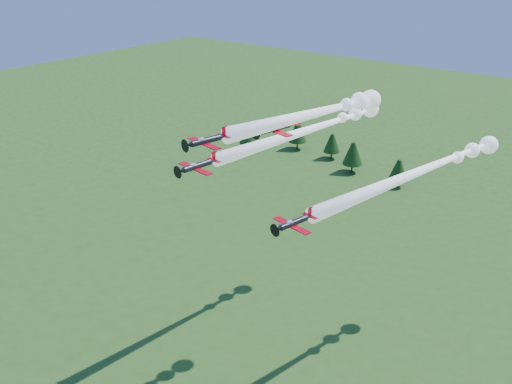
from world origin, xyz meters
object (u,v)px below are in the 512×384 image
Objects in this scene: plane_left at (314,128)px; plane_right at (426,169)px; plane_lead at (322,111)px; plane_slot at (275,128)px.

plane_right is (24.77, -1.25, -2.63)m from plane_left.
plane_lead is 0.74× the size of plane_left.
plane_right is at bearing 5.18° from plane_left.
plane_lead is at bearing -46.86° from plane_left.
plane_slot reaches higher than plane_left.
plane_left is (-11.30, 16.09, -9.09)m from plane_lead.
plane_lead is 23.22m from plane_right.
plane_slot is (8.64, -25.77, 8.10)m from plane_left.
plane_left is at bearing 137.52° from plane_lead.
plane_left is 6.44× the size of plane_slot.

